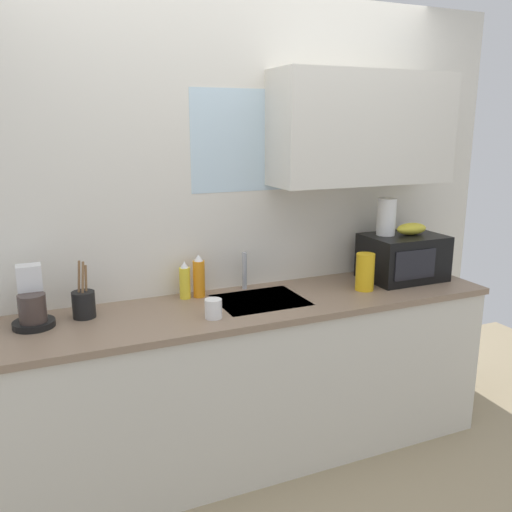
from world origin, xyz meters
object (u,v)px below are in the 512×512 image
at_px(banana_bunch, 411,229).
at_px(dish_soap_bottle_yellow, 185,281).
at_px(coffee_maker, 32,304).
at_px(utensil_crock, 84,303).
at_px(dish_soap_bottle_orange, 199,277).
at_px(microwave, 403,257).
at_px(mug_white, 213,309).
at_px(paper_towel_roll, 386,217).
at_px(cereal_canister, 365,272).

xyz_separation_m(banana_bunch, dish_soap_bottle_yellow, (-1.36, 0.16, -0.21)).
bearing_deg(banana_bunch, coffee_maker, 178.43).
bearing_deg(coffee_maker, utensil_crock, 2.85).
height_order(dish_soap_bottle_orange, utensil_crock, utensil_crock).
bearing_deg(dish_soap_bottle_yellow, coffee_maker, -172.43).
xyz_separation_m(microwave, utensil_crock, (-1.85, 0.07, -0.06)).
bearing_deg(microwave, mug_white, -171.59).
bearing_deg(dish_soap_bottle_orange, mug_white, -96.57).
distance_m(paper_towel_roll, dish_soap_bottle_orange, 1.17).
bearing_deg(dish_soap_bottle_yellow, dish_soap_bottle_orange, -1.90).
height_order(microwave, dish_soap_bottle_orange, microwave).
height_order(paper_towel_roll, dish_soap_bottle_yellow, paper_towel_roll).
xyz_separation_m(coffee_maker, mug_white, (0.80, -0.25, -0.06)).
distance_m(mug_white, utensil_crock, 0.63).
relative_size(dish_soap_bottle_orange, dish_soap_bottle_yellow, 1.15).
distance_m(banana_bunch, paper_towel_roll, 0.18).
height_order(dish_soap_bottle_orange, dish_soap_bottle_yellow, dish_soap_bottle_orange).
bearing_deg(cereal_canister, coffee_maker, 174.79).
bearing_deg(microwave, dish_soap_bottle_orange, 172.68).
height_order(cereal_canister, utensil_crock, utensil_crock).
relative_size(microwave, dish_soap_bottle_yellow, 2.24).
bearing_deg(banana_bunch, microwave, -178.23).
bearing_deg(coffee_maker, paper_towel_roll, -0.24).
xyz_separation_m(banana_bunch, mug_white, (-1.32, -0.19, -0.26)).
relative_size(microwave, dish_soap_bottle_orange, 1.95).
relative_size(microwave, cereal_canister, 2.18).
distance_m(paper_towel_roll, utensil_crock, 1.77).
height_order(microwave, dish_soap_bottle_yellow, microwave).
xyz_separation_m(coffee_maker, dish_soap_bottle_yellow, (0.76, 0.10, -0.01)).
height_order(microwave, coffee_maker, coffee_maker).
relative_size(coffee_maker, dish_soap_bottle_yellow, 1.36).
height_order(microwave, paper_towel_roll, paper_towel_roll).
height_order(coffee_maker, utensil_crock, utensil_crock).
height_order(dish_soap_bottle_yellow, cereal_canister, cereal_canister).
distance_m(dish_soap_bottle_orange, cereal_canister, 0.93).
bearing_deg(microwave, coffee_maker, 178.35).
height_order(dish_soap_bottle_yellow, mug_white, dish_soap_bottle_yellow).
xyz_separation_m(dish_soap_bottle_yellow, cereal_canister, (0.97, -0.26, 0.01)).
distance_m(dish_soap_bottle_yellow, utensil_crock, 0.54).
bearing_deg(dish_soap_bottle_orange, microwave, -7.32).
xyz_separation_m(dish_soap_bottle_yellow, mug_white, (0.04, -0.35, -0.05)).
height_order(banana_bunch, dish_soap_bottle_orange, banana_bunch).
xyz_separation_m(paper_towel_roll, coffee_maker, (-1.98, 0.01, -0.28)).
height_order(paper_towel_roll, utensil_crock, paper_towel_roll).
relative_size(microwave, banana_bunch, 2.30).
bearing_deg(dish_soap_bottle_orange, dish_soap_bottle_yellow, 178.10).
bearing_deg(paper_towel_roll, coffee_maker, 179.76).
bearing_deg(cereal_canister, microwave, 16.17).
distance_m(dish_soap_bottle_orange, mug_white, 0.36).
relative_size(dish_soap_bottle_orange, cereal_canister, 1.12).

